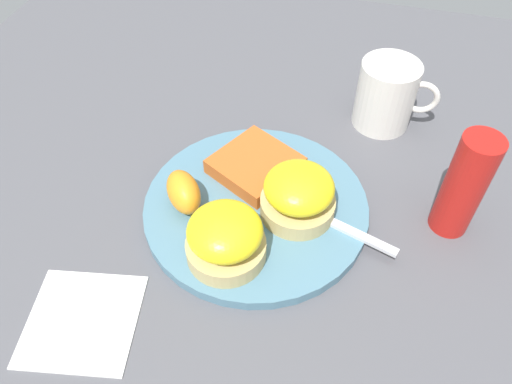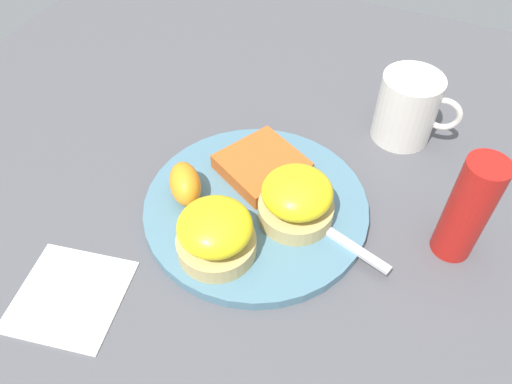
# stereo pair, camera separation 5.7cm
# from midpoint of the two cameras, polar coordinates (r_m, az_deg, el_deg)

# --- Properties ---
(ground_plane) EXTENTS (1.10, 1.10, 0.00)m
(ground_plane) POSITION_cam_midpoint_polar(r_m,az_deg,el_deg) (0.60, 2.74, -2.32)
(ground_plane) COLOR #4C4C51
(plate) EXTENTS (0.27, 0.27, 0.01)m
(plate) POSITION_cam_midpoint_polar(r_m,az_deg,el_deg) (0.59, 2.76, -1.89)
(plate) COLOR slate
(plate) RESTS_ON ground_plane
(sandwich_benedict_left) EXTENTS (0.09, 0.09, 0.06)m
(sandwich_benedict_left) POSITION_cam_midpoint_polar(r_m,az_deg,el_deg) (0.52, -1.53, -4.96)
(sandwich_benedict_left) COLOR tan
(sandwich_benedict_left) RESTS_ON plate
(sandwich_benedict_right) EXTENTS (0.09, 0.09, 0.06)m
(sandwich_benedict_right) POSITION_cam_midpoint_polar(r_m,az_deg,el_deg) (0.56, 7.76, -0.67)
(sandwich_benedict_right) COLOR tan
(sandwich_benedict_right) RESTS_ON plate
(hashbrown_patty) EXTENTS (0.12, 0.12, 0.02)m
(hashbrown_patty) POSITION_cam_midpoint_polar(r_m,az_deg,el_deg) (0.62, 3.33, 2.92)
(hashbrown_patty) COLOR #B65620
(hashbrown_patty) RESTS_ON plate
(orange_wedge) EXTENTS (0.07, 0.07, 0.04)m
(orange_wedge) POSITION_cam_midpoint_polar(r_m,az_deg,el_deg) (0.58, -5.32, 0.77)
(orange_wedge) COLOR orange
(orange_wedge) RESTS_ON plate
(fork) EXTENTS (0.22, 0.09, 0.00)m
(fork) POSITION_cam_midpoint_polar(r_m,az_deg,el_deg) (0.58, 7.24, -2.12)
(fork) COLOR silver
(fork) RESTS_ON plate
(cup) EXTENTS (0.11, 0.08, 0.09)m
(cup) POSITION_cam_midpoint_polar(r_m,az_deg,el_deg) (0.70, 19.25, 8.93)
(cup) COLOR silver
(cup) RESTS_ON ground_plane
(napkin) EXTENTS (0.13, 0.13, 0.00)m
(napkin) POSITION_cam_midpoint_polar(r_m,az_deg,el_deg) (0.56, -17.76, -11.38)
(napkin) COLOR white
(napkin) RESTS_ON ground_plane
(condiment_bottle) EXTENTS (0.04, 0.04, 0.13)m
(condiment_bottle) POSITION_cam_midpoint_polar(r_m,az_deg,el_deg) (0.57, 25.77, -1.99)
(condiment_bottle) COLOR #B21914
(condiment_bottle) RESTS_ON ground_plane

